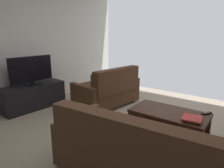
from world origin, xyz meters
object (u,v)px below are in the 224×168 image
object	(u,v)px
sofa_main	(139,152)
tv_stand	(34,96)
tv_remote	(207,113)
coffee_table	(169,116)
flat_tv	(31,70)
loveseat_near	(109,90)
book_stack	(193,119)

from	to	relation	value
sofa_main	tv_stand	bearing A→B (deg)	-11.29
tv_remote	coffee_table	bearing A→B (deg)	26.57
coffee_table	flat_tv	bearing A→B (deg)	10.35
loveseat_near	book_stack	world-z (taller)	loveseat_near
loveseat_near	book_stack	size ratio (longest dim) A/B	5.24
sofa_main	tv_remote	xyz separation A→B (m)	(-0.37, -1.31, 0.09)
tv_stand	tv_remote	distance (m)	3.32
loveseat_near	tv_remote	world-z (taller)	loveseat_near
tv_remote	flat_tv	bearing A→B (deg)	12.88
loveseat_near	flat_tv	size ratio (longest dim) A/B	1.62
coffee_table	tv_remote	bearing A→B (deg)	-153.43
loveseat_near	book_stack	bearing A→B (deg)	160.34
sofa_main	tv_stand	distance (m)	2.92
coffee_table	flat_tv	size ratio (longest dim) A/B	1.20
book_stack	loveseat_near	bearing A→B (deg)	-19.66
sofa_main	coffee_table	bearing A→B (deg)	-84.88
sofa_main	book_stack	world-z (taller)	sofa_main
loveseat_near	flat_tv	xyz separation A→B (m)	(1.18, 1.08, 0.46)
tv_stand	loveseat_near	bearing A→B (deg)	-137.53
coffee_table	flat_tv	distance (m)	2.85
sofa_main	tv_remote	bearing A→B (deg)	-105.80
loveseat_near	tv_stand	distance (m)	1.60
sofa_main	tv_remote	size ratio (longest dim) A/B	12.18
flat_tv	tv_remote	distance (m)	3.33
sofa_main	tv_remote	world-z (taller)	sofa_main
flat_tv	coffee_table	bearing A→B (deg)	-169.65
loveseat_near	book_stack	distance (m)	2.08
flat_tv	book_stack	distance (m)	3.18
sofa_main	loveseat_near	bearing A→B (deg)	-44.43
sofa_main	loveseat_near	size ratio (longest dim) A/B	1.31
loveseat_near	sofa_main	bearing A→B (deg)	135.57
flat_tv	tv_remote	xyz separation A→B (m)	(-3.23, -0.74, -0.39)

